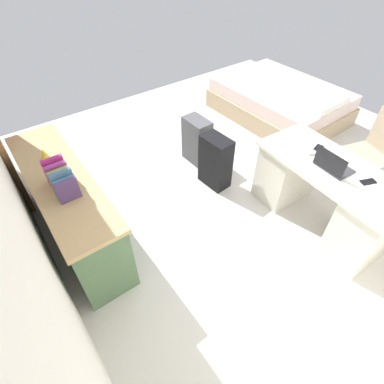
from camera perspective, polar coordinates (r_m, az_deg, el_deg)
ground_plane at (r=3.82m, az=10.12°, el=2.20°), size 5.71×5.71×0.00m
desk at (r=3.31m, az=23.57°, el=-0.40°), size 1.48×0.74×0.73m
office_chair at (r=3.93m, az=30.40°, el=5.33°), size 0.57×0.57×0.94m
credenza at (r=3.12m, az=-22.02°, el=-2.70°), size 1.80×0.48×0.78m
bed at (r=5.13m, az=16.27°, el=16.10°), size 1.94×1.45×0.58m
suitcase_black at (r=3.53m, az=4.43°, el=5.70°), size 0.37×0.25×0.64m
suitcase_spare_grey at (r=3.91m, az=0.91°, el=9.67°), size 0.37×0.23×0.60m
laptop at (r=3.03m, az=24.95°, el=4.62°), size 0.32×0.24×0.21m
computer_mouse at (r=3.18m, az=21.69°, el=6.97°), size 0.07×0.10×0.03m
cell_phone_near_laptop at (r=3.06m, az=30.30°, el=1.69°), size 0.11×0.15×0.01m
cell_phone_by_mouse at (r=3.29m, az=22.72°, el=7.65°), size 0.10×0.15×0.01m
book_row at (r=2.66m, az=-23.51°, el=2.31°), size 0.35×0.17×0.24m
figurine_small at (r=3.09m, az=-26.13°, el=6.44°), size 0.08×0.08×0.11m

